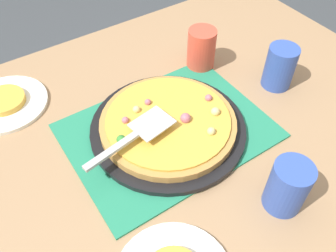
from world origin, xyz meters
TOP-DOWN VIEW (x-y plane):
  - dining_table at (0.00, 0.00)m, footprint 1.40×1.00m
  - placemat at (0.00, 0.00)m, footprint 0.48×0.36m
  - pizza_pan at (0.00, 0.00)m, footprint 0.38×0.38m
  - pizza at (-0.00, 0.00)m, footprint 0.33×0.33m
  - plate_far_right at (0.31, -0.32)m, footprint 0.22×0.22m
  - served_slice_right at (0.31, -0.32)m, footprint 0.11×0.11m
  - cup_near at (-0.09, 0.30)m, footprint 0.08×0.08m
  - cup_far at (-0.35, 0.02)m, footprint 0.08×0.08m
  - cup_corner at (-0.22, -0.16)m, footprint 0.08×0.08m
  - pizza_server at (0.10, 0.02)m, footprint 0.23×0.08m

SIDE VIEW (x-z plane):
  - dining_table at x=0.00m, z-range 0.27..1.02m
  - placemat at x=0.00m, z-range 0.75..0.76m
  - plate_far_right at x=0.31m, z-range 0.75..0.76m
  - pizza_pan at x=0.00m, z-range 0.76..0.77m
  - served_slice_right at x=0.31m, z-range 0.76..0.78m
  - pizza at x=0.00m, z-range 0.76..0.81m
  - cup_near at x=-0.09m, z-range 0.75..0.87m
  - cup_far at x=-0.35m, z-range 0.75..0.87m
  - cup_corner at x=-0.22m, z-range 0.75..0.87m
  - pizza_server at x=0.10m, z-range 0.81..0.82m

